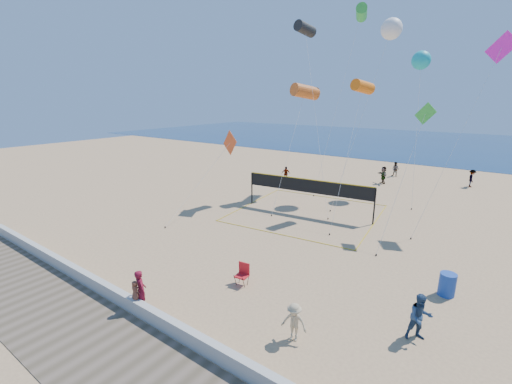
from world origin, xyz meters
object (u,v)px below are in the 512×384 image
Objects in this scene: camp_chair at (243,273)px; volleyball_net at (308,190)px; trash_barrel at (447,284)px; woman at (141,290)px.

volleyball_net is at bearing 95.41° from camp_chair.
trash_barrel is 11.86m from volleyball_net.
camp_chair is (2.05, 3.92, -0.29)m from woman.
trash_barrel is (9.71, 8.37, -0.36)m from woman.
volleyball_net reaches higher than woman.
woman reaches higher than trash_barrel.
woman reaches higher than camp_chair.
woman is at bearing -94.76° from volleyball_net.
camp_chair is 1.12× the size of trash_barrel.
trash_barrel is 0.10× the size of volleyball_net.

